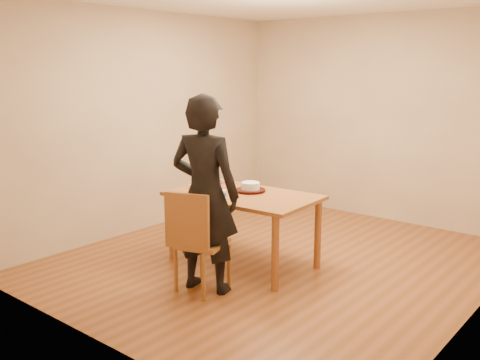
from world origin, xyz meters
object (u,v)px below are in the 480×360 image
Objects in this scene: cake_plate at (250,190)px; cake at (250,186)px; person at (205,194)px; dining_table at (243,195)px; dining_chair at (202,243)px.

cake is at bearing 180.00° from cake_plate.
cake is 0.11× the size of person.
cake_plate is at bearing 88.63° from dining_table.
person is at bearing -79.83° from cake_plate.
dining_chair is 0.98m from cake.
cake_plate reaches higher than dining_chair.
cake_plate is 0.88m from person.
dining_chair is 1.27× the size of cake_plate.
dining_chair is (0.15, -0.78, -0.28)m from dining_table.
cake is at bearing 88.63° from dining_table.
person is at bearing -79.83° from cake.
cake_plate is (-0.15, 0.90, 0.31)m from dining_chair.
dining_table is 7.65× the size of cake.
cake_plate is at bearing -94.52° from person.
dining_table is at bearing 83.44° from dining_chair.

